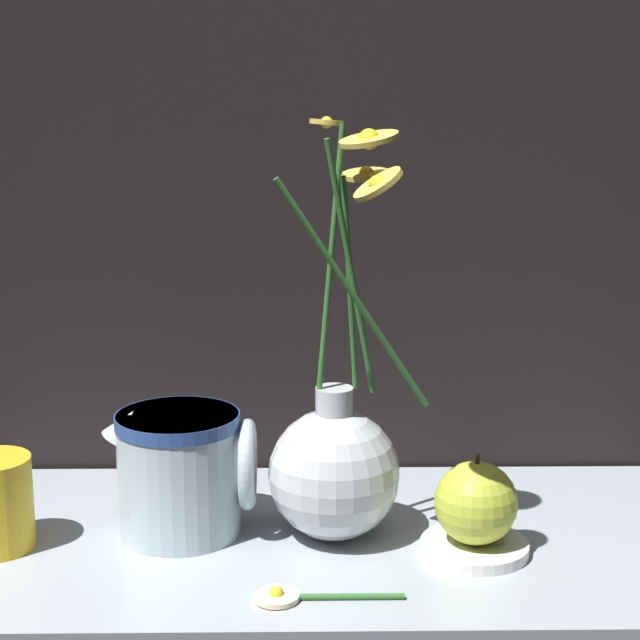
# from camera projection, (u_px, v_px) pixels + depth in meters

# --- Properties ---
(ground_plane) EXTENTS (6.00, 6.00, 0.00)m
(ground_plane) POSITION_uv_depth(u_px,v_px,m) (314.00, 548.00, 0.95)
(ground_plane) COLOR black
(shelf) EXTENTS (0.71, 0.34, 0.01)m
(shelf) POSITION_uv_depth(u_px,v_px,m) (314.00, 542.00, 0.95)
(shelf) COLOR #9EA8B2
(shelf) RESTS_ON ground_plane
(vase_with_flowers) EXTENTS (0.13, 0.20, 0.37)m
(vase_with_flowers) POSITION_uv_depth(u_px,v_px,m) (335.00, 466.00, 0.93)
(vase_with_flowers) COLOR silver
(vase_with_flowers) RESTS_ON shelf
(ceramic_pitcher) EXTENTS (0.13, 0.11, 0.12)m
(ceramic_pitcher) POSITION_uv_depth(u_px,v_px,m) (182.00, 468.00, 0.94)
(ceramic_pitcher) COLOR silver
(ceramic_pitcher) RESTS_ON shelf
(saucer_plate) EXTENTS (0.09, 0.09, 0.01)m
(saucer_plate) POSITION_uv_depth(u_px,v_px,m) (474.00, 547.00, 0.92)
(saucer_plate) COLOR white
(saucer_plate) RESTS_ON shelf
(orange_fruit) EXTENTS (0.07, 0.07, 0.08)m
(orange_fruit) POSITION_uv_depth(u_px,v_px,m) (476.00, 503.00, 0.91)
(orange_fruit) COLOR #B7C638
(orange_fruit) RESTS_ON saucer_plate
(loose_daisy) EXTENTS (0.12, 0.04, 0.01)m
(loose_daisy) POSITION_uv_depth(u_px,v_px,m) (295.00, 596.00, 0.83)
(loose_daisy) COLOR #336B2D
(loose_daisy) RESTS_ON shelf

